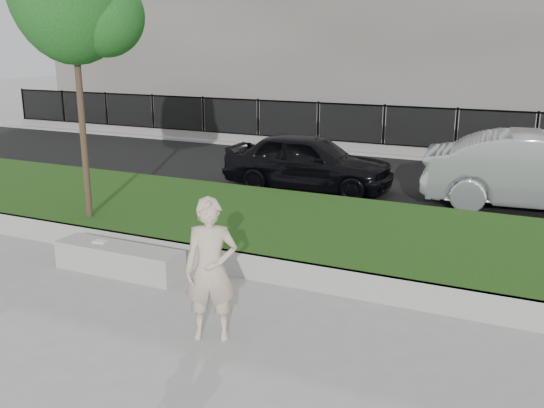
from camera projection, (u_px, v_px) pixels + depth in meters
The scene contains 11 objects.
ground at pixel (192, 300), 8.44m from camera, with size 90.00×90.00×0.00m, color gray.
grass_bank at pixel (282, 228), 11.01m from camera, with size 34.00×4.00×0.40m, color black.
grass_kerb at pixel (229, 263), 9.30m from camera, with size 34.00×0.08×0.40m, color gray.
street at pixel (369, 179), 15.85m from camera, with size 34.00×7.00×0.04m, color black.
far_pavement at pixel (409, 150), 19.77m from camera, with size 34.00×3.00×0.12m, color gray.
iron_fence at pixel (402, 140), 18.77m from camera, with size 32.00×0.30×1.50m.
building_facade at pixel (456, 3), 24.60m from camera, with size 34.00×10.00×10.00m, color #5D5852.
stone_bench at pixel (119, 259), 9.39m from camera, with size 2.12×0.53×0.43m, color gray.
man at pixel (211, 270), 7.16m from camera, with size 0.64×0.42×1.75m, color beige.
book at pixel (100, 242), 9.51m from camera, with size 0.21×0.15×0.02m, color silver.
car_dark at pixel (308, 162), 14.41m from camera, with size 1.62×4.04×1.38m, color black.
Camera 1 is at (4.35, -6.57, 3.48)m, focal length 40.00 mm.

